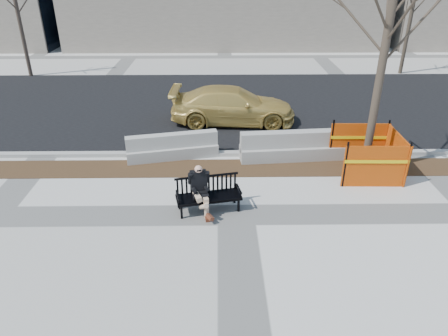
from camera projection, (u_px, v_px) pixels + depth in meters
The scene contains 12 objects.
ground at pixel (236, 215), 10.54m from camera, with size 120.00×120.00×0.00m, color beige.
mulch_strip at pixel (233, 168), 12.85m from camera, with size 40.00×1.20×0.02m, color #47301C.
asphalt_street at pixel (228, 104), 18.37m from camera, with size 60.00×10.40×0.01m, color black.
curb at pixel (232, 153), 13.67m from camera, with size 60.00×0.25×0.12m, color #9E9B93.
bench at pixel (209, 210), 10.73m from camera, with size 1.69×0.60×0.90m, color black, non-canonical shape.
seated_man at pixel (200, 210), 10.73m from camera, with size 0.53×0.89×1.24m, color black, non-canonical shape.
tree_fence at pixel (363, 172), 12.60m from camera, with size 2.74×2.74×6.86m, color #E5480B, non-canonical shape.
sedan at pixel (233, 122), 16.40m from camera, with size 1.95×4.79×1.39m, color gold.
jersey_barrier_left at pixel (173, 158), 13.53m from camera, with size 2.93×0.59×0.84m, color #A4A19A, non-canonical shape.
jersey_barrier_right at pixel (291, 159), 13.47m from camera, with size 3.32×0.66×0.95m, color #9B9891, non-canonical shape.
far_tree_left at pixel (31, 76), 22.83m from camera, with size 2.29×2.29×6.18m, color #47382D, non-canonical shape.
far_tree_right at pixel (400, 73), 23.31m from camera, with size 2.23×2.23×6.03m, color #42372A, non-canonical shape.
Camera 1 is at (-0.43, -8.84, 5.86)m, focal length 33.25 mm.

